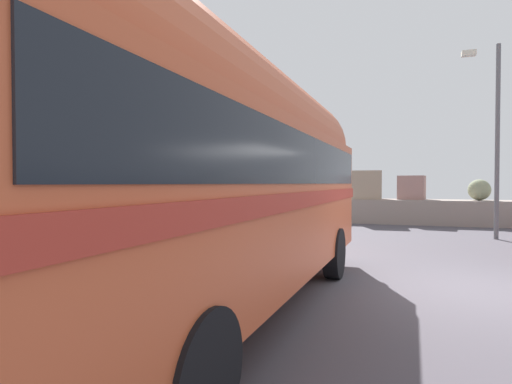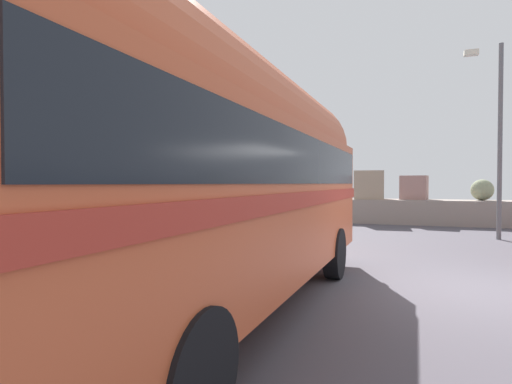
# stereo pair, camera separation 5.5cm
# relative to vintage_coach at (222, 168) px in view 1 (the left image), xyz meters

# --- Properties ---
(ground) EXTENTS (32.00, 26.00, 0.02)m
(ground) POSITION_rel_vintage_coach_xyz_m (3.75, 2.38, -2.04)
(ground) COLOR #47424A
(breakwater) EXTENTS (31.36, 1.95, 2.43)m
(breakwater) POSITION_rel_vintage_coach_xyz_m (3.87, 14.22, -1.27)
(breakwater) COLOR gray
(breakwater) RESTS_ON ground
(vintage_coach) EXTENTS (2.89, 8.70, 3.70)m
(vintage_coach) POSITION_rel_vintage_coach_xyz_m (0.00, 0.00, 0.00)
(vintage_coach) COLOR black
(vintage_coach) RESTS_ON ground
(second_coach) EXTENTS (4.00, 8.88, 3.70)m
(second_coach) POSITION_rel_vintage_coach_xyz_m (-4.39, 0.72, 0.00)
(second_coach) COLOR black
(second_coach) RESTS_ON ground
(lamp_post) EXTENTS (1.08, 0.59, 6.33)m
(lamp_post) POSITION_rel_vintage_coach_xyz_m (5.43, 9.66, 1.52)
(lamp_post) COLOR #5B5B60
(lamp_post) RESTS_ON ground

